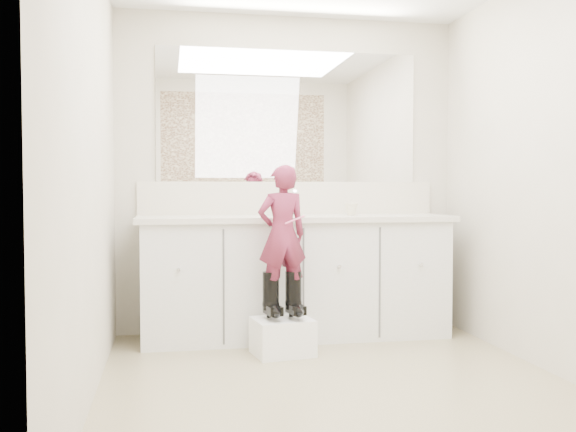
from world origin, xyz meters
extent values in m
plane|color=#807554|center=(0.00, 0.00, 0.00)|extent=(3.00, 3.00, 0.00)
plane|color=#BCB5A1|center=(0.00, 1.50, 1.20)|extent=(2.60, 0.00, 2.60)
plane|color=#BCB5A1|center=(0.00, -1.50, 1.20)|extent=(2.60, 0.00, 2.60)
plane|color=#BCB5A1|center=(-1.30, 0.00, 1.20)|extent=(0.00, 3.00, 3.00)
plane|color=#BCB5A1|center=(1.30, 0.00, 1.20)|extent=(0.00, 3.00, 3.00)
cube|color=silver|center=(0.00, 1.23, 0.42)|extent=(2.20, 0.55, 0.85)
cube|color=beige|center=(0.00, 1.21, 0.87)|extent=(2.28, 0.58, 0.04)
cube|color=beige|center=(0.00, 1.49, 1.02)|extent=(2.28, 0.03, 0.25)
cube|color=white|center=(0.00, 1.49, 1.64)|extent=(2.00, 0.02, 1.00)
cube|color=#472819|center=(0.00, -1.49, 1.65)|extent=(2.00, 0.01, 1.20)
cylinder|color=silver|center=(0.00, 1.38, 0.94)|extent=(0.08, 0.08, 0.10)
imported|color=beige|center=(0.43, 1.26, 0.94)|extent=(0.11, 0.11, 0.09)
imported|color=silver|center=(-0.12, 1.20, 0.98)|extent=(0.11, 0.11, 0.19)
cube|color=white|center=(-0.18, 0.74, 0.12)|extent=(0.42, 0.36, 0.24)
imported|color=#B53767|center=(-0.18, 0.75, 0.79)|extent=(0.36, 0.27, 0.90)
cylinder|color=#EE5C8D|center=(-0.11, 0.68, 0.89)|extent=(0.14, 0.03, 0.06)
camera|label=1|loc=(-0.91, -3.35, 1.08)|focal=40.00mm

